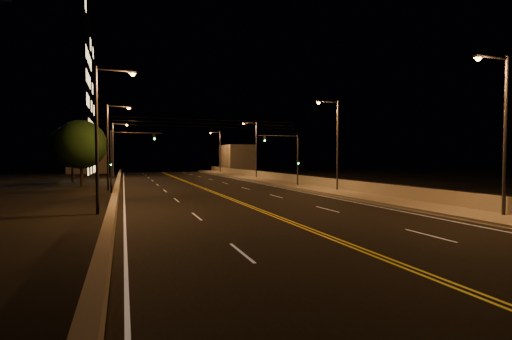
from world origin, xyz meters
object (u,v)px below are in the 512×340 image
object	(u,v)px
streetlight_3	(219,149)
traffic_signal_right	(290,154)
streetlight_1	(335,140)
streetlight_5	(110,141)
tree_0	(81,144)
streetlight_2	(255,146)
tree_1	(72,146)
streetlight_6	(115,147)
traffic_signal_left	(121,153)
streetlight_4	(101,129)
streetlight_0	(502,126)

from	to	relation	value
streetlight_3	traffic_signal_right	distance (m)	40.69
traffic_signal_right	streetlight_1	bearing A→B (deg)	-78.57
streetlight_1	streetlight_5	world-z (taller)	same
traffic_signal_right	tree_0	distance (m)	25.76
streetlight_2	traffic_signal_right	bearing A→B (deg)	-95.12
tree_1	streetlight_6	bearing A→B (deg)	56.96
streetlight_2	tree_1	world-z (taller)	streetlight_2
streetlight_1	streetlight_3	size ratio (longest dim) A/B	1.00
traffic_signal_left	tree_1	size ratio (longest dim) A/B	0.78
streetlight_2	streetlight_6	bearing A→B (deg)	157.25
streetlight_1	tree_1	world-z (taller)	streetlight_1
streetlight_4	tree_0	world-z (taller)	streetlight_4
streetlight_0	streetlight_4	bearing A→B (deg)	154.23
streetlight_5	streetlight_4	bearing A→B (deg)	-90.00
streetlight_0	streetlight_2	distance (m)	41.72
streetlight_4	traffic_signal_left	distance (m)	14.67
streetlight_3	streetlight_4	world-z (taller)	same
streetlight_0	streetlight_3	world-z (taller)	same
streetlight_3	streetlight_4	bearing A→B (deg)	-111.24
streetlight_5	traffic_signal_right	distance (m)	20.24
streetlight_1	streetlight_6	world-z (taller)	same
streetlight_1	streetlight_5	distance (m)	23.94
streetlight_3	streetlight_6	bearing A→B (deg)	-145.33
streetlight_0	streetlight_1	distance (m)	17.47
streetlight_3	streetlight_4	xyz separation A→B (m)	(-21.45, -55.20, 0.00)
streetlight_3	streetlight_6	distance (m)	26.08
streetlight_5	tree_0	distance (m)	8.06
streetlight_6	streetlight_4	bearing A→B (deg)	-90.00
streetlight_6	tree_0	bearing A→B (deg)	-103.12
streetlight_3	traffic_signal_left	world-z (taller)	streetlight_3
streetlight_5	streetlight_6	size ratio (longest dim) A/B	1.00
streetlight_1	streetlight_3	xyz separation A→B (m)	(0.00, 48.08, 0.00)
streetlight_2	streetlight_0	bearing A→B (deg)	-90.00
streetlight_2	streetlight_1	bearing A→B (deg)	-90.00
streetlight_0	streetlight_2	world-z (taller)	same
tree_0	streetlight_4	bearing A→B (deg)	-81.83
streetlight_1	streetlight_5	size ratio (longest dim) A/B	1.00
streetlight_4	streetlight_6	bearing A→B (deg)	90.00
streetlight_5	traffic_signal_right	world-z (taller)	streetlight_5
streetlight_4	tree_0	size ratio (longest dim) A/B	1.13
streetlight_3	tree_0	xyz separation A→B (m)	(-25.04, -30.23, -0.20)
streetlight_0	streetlight_3	xyz separation A→B (m)	(0.00, 65.55, 0.00)
streetlight_2	tree_0	size ratio (longest dim) A/B	1.13
streetlight_6	traffic_signal_left	size ratio (longest dim) A/B	1.47
streetlight_0	traffic_signal_left	size ratio (longest dim) A/B	1.47
streetlight_0	streetlight_2	size ratio (longest dim) A/B	1.00
streetlight_5	tree_0	bearing A→B (deg)	116.42
streetlight_3	streetlight_5	world-z (taller)	same
streetlight_0	traffic_signal_right	world-z (taller)	streetlight_0
streetlight_1	tree_0	bearing A→B (deg)	144.50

